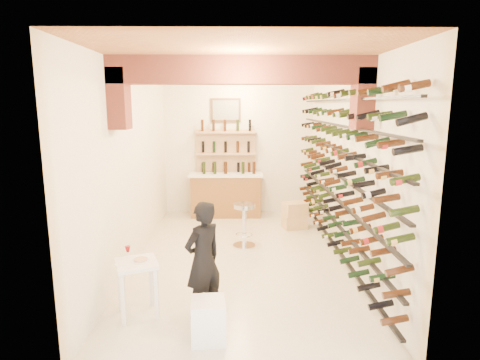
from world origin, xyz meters
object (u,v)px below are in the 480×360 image
Objects in this scene: tasting_table at (137,271)px; chrome_barstool at (244,222)px; back_counter at (226,194)px; wine_rack at (333,168)px; person at (203,260)px; white_stool at (208,320)px; crate_lower at (295,222)px.

tasting_table reaches higher than chrome_barstool.
back_counter is 4.60m from tasting_table.
wine_rack is at bearing -55.34° from back_counter.
person is at bearing -102.79° from chrome_barstool.
white_stool is (-0.08, -5.04, -0.30)m from back_counter.
back_counter reaches higher than chrome_barstool.
white_stool is at bearing -98.97° from chrome_barstool.
back_counter is at bearing 145.65° from crate_lower.
wine_rack reaches higher than person.
tasting_table is at bearing -102.40° from back_counter.
wine_rack is 3.34m from white_stool.
crate_lower is (2.46, 3.49, -0.43)m from tasting_table.
wine_rack is at bearing 178.52° from person.
back_counter is (-1.83, 2.65, -1.02)m from wine_rack.
person reaches higher than back_counter.
tasting_table is 1.81× the size of white_stool.
chrome_barstool is (0.47, 2.96, 0.24)m from white_stool.
tasting_table is (-0.99, -4.49, 0.04)m from back_counter.
back_counter is 1.17× the size of person.
wine_rack reaches higher than white_stool.
wine_rack reaches higher than tasting_table.
crate_lower is at bearing -34.35° from back_counter.
person is (-0.17, -4.53, 0.20)m from back_counter.
back_counter is 2.01× the size of tasting_table.
person is (-2.00, -1.89, -0.82)m from wine_rack.
back_counter is 3.64× the size of white_stool.
back_counter is at bearing 56.73° from tasting_table.
person is at bearing -23.90° from tasting_table.
back_counter is 2.10× the size of chrome_barstool.
wine_rack is 7.03× the size of chrome_barstool.
white_stool is at bearing -52.30° from tasting_table.
chrome_barstool is at bearing 39.47° from tasting_table.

